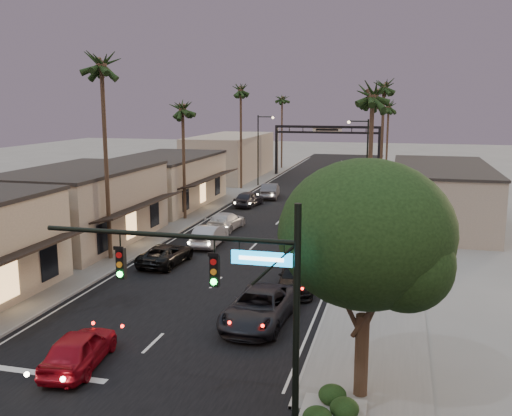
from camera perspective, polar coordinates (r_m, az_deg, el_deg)
The scene contains 30 objects.
ground at distance 54.33m, azimuth 2.93°, elevation -0.77°, with size 200.00×200.00×0.00m, color slate.
road at distance 59.15m, azimuth 3.90°, elevation 0.16°, with size 14.00×120.00×0.02m, color black.
sidewalk_left at distance 68.10m, azimuth -2.91°, elevation 1.61°, with size 5.00×92.00×0.12m, color slate.
sidewalk_right at distance 65.11m, azimuth 13.28°, elevation 0.92°, with size 5.00×92.00×0.12m, color slate.
storefront_mid at distance 45.56m, azimuth -16.95°, elevation 0.07°, with size 8.00×14.00×5.50m, color gray.
storefront_far at distance 59.65m, azimuth -9.00°, elevation 2.57°, with size 8.00×16.00×5.00m, color tan.
storefront_dist at distance 81.08m, azimuth -2.57°, elevation 5.16°, with size 8.00×20.00×6.00m, color gray.
building_right at distance 52.98m, azimuth 17.97°, elevation 1.17°, with size 8.00×18.00×5.00m, color gray.
traffic_signal at distance 17.83m, azimuth -2.01°, elevation -7.89°, with size 8.51×0.22×7.80m.
corner_tree at distance 20.26m, azimuth 11.13°, elevation -3.17°, with size 6.20×6.20×8.80m.
arch at distance 83.04m, azimuth 7.11°, elevation 6.97°, with size 15.20×0.40×7.27m.
streetlight_right at distance 57.58m, azimuth 10.77°, elevation 5.07°, with size 2.13×0.30×9.00m.
streetlight_left at distance 72.54m, azimuth 0.42°, elevation 6.37°, with size 2.13×0.30×9.00m.
palm_lb at distance 39.26m, azimuth -15.24°, elevation 14.14°, with size 3.20×3.20×15.20m.
palm_lc at distance 51.85m, azimuth -7.37°, elevation 10.26°, with size 3.20×3.20×12.20m.
palm_ld at distance 69.89m, azimuth -1.54°, elevation 12.02°, with size 3.20×3.20×14.20m.
palm_ra at distance 36.27m, azimuth 11.61°, elevation 11.54°, with size 3.20×3.20×13.20m.
palm_rb at distance 56.27m, azimuth 12.71°, elevation 12.10°, with size 3.20×3.20×14.20m.
palm_rc at distance 76.24m, azimuth 13.14°, elevation 10.17°, with size 3.20×3.20×12.20m.
palm_far at distance 92.15m, azimuth 2.63°, elevation 11.08°, with size 3.20×3.20×13.20m.
oncoming_red at distance 25.06m, azimuth -17.27°, elevation -13.28°, with size 1.86×4.62×1.57m, color maroon.
oncoming_pickup at distance 38.60m, azimuth -8.97°, elevation -4.58°, with size 2.31×5.00×1.39m, color black.
oncoming_silver at distance 43.13m, azimuth -4.67°, elevation -2.73°, with size 1.68×4.82×1.59m, color #96969B.
oncoming_white at distance 48.37m, azimuth -3.02°, elevation -1.31°, with size 2.07×5.09×1.48m, color #B3B3B3.
oncoming_dgrey at distance 58.99m, azimuth -0.75°, elevation 0.95°, with size 1.91×4.74×1.61m, color black.
oncoming_grey_far at distance 64.01m, azimuth 1.41°, elevation 1.74°, with size 1.77×5.09×1.68m, color #48484C.
curbside_near at distance 28.25m, azimuth 0.35°, elevation -9.89°, with size 2.78×6.02×1.67m, color black.
curbside_black at distance 33.20m, azimuth 4.15°, elevation -6.92°, with size 2.09×5.13×1.49m, color black.
curbside_grey at distance 39.09m, azimuth 4.73°, elevation -4.23°, with size 1.73×4.29×1.46m, color #55555A.
curbside_far at distance 58.48m, azimuth 8.66°, elevation 0.75°, with size 1.72×4.93×1.62m, color black.
Camera 1 is at (10.47, -12.22, 10.75)m, focal length 40.00 mm.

